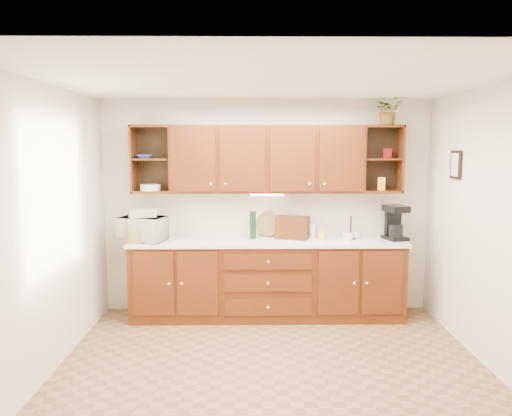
{
  "coord_description": "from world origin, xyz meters",
  "views": [
    {
      "loc": [
        -0.2,
        -4.37,
        2.05
      ],
      "look_at": [
        -0.14,
        1.15,
        1.36
      ],
      "focal_mm": 35.0,
      "sensor_mm": 36.0,
      "label": 1
    }
  ],
  "objects_px": {
    "microwave": "(143,229)",
    "coffee_maker": "(395,223)",
    "potted_plant": "(389,110)",
    "bread_box": "(292,228)"
  },
  "relations": [
    {
      "from": "microwave",
      "to": "coffee_maker",
      "type": "xyz_separation_m",
      "value": [
        2.98,
        0.07,
        0.05
      ]
    },
    {
      "from": "microwave",
      "to": "bread_box",
      "type": "distance_m",
      "value": 1.77
    },
    {
      "from": "microwave",
      "to": "potted_plant",
      "type": "relative_size",
      "value": 1.5
    },
    {
      "from": "bread_box",
      "to": "coffee_maker",
      "type": "relative_size",
      "value": 0.92
    },
    {
      "from": "coffee_maker",
      "to": "potted_plant",
      "type": "relative_size",
      "value": 1.19
    },
    {
      "from": "coffee_maker",
      "to": "potted_plant",
      "type": "bearing_deg",
      "value": 126.53
    },
    {
      "from": "bread_box",
      "to": "microwave",
      "type": "bearing_deg",
      "value": -155.2
    },
    {
      "from": "potted_plant",
      "to": "microwave",
      "type": "bearing_deg",
      "value": -177.2
    },
    {
      "from": "microwave",
      "to": "coffee_maker",
      "type": "height_order",
      "value": "coffee_maker"
    },
    {
      "from": "bread_box",
      "to": "coffee_maker",
      "type": "height_order",
      "value": "coffee_maker"
    }
  ]
}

